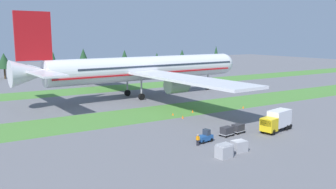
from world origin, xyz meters
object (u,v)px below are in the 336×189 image
Objects in this scene: uld_container_2 at (239,146)px; taxiway_marker_3 at (193,111)px; taxiway_marker_1 at (243,107)px; cargo_dolly_second at (238,128)px; cargo_dolly_lead at (227,131)px; ground_crew_marshaller at (198,139)px; airliner at (141,68)px; taxiway_marker_2 at (173,114)px; uld_container_1 at (225,150)px; catering_truck at (276,120)px; taxiway_marker_0 at (183,117)px; uld_container_0 at (224,152)px; baggage_tug at (205,137)px.

taxiway_marker_3 is at bearing 68.77° from uld_container_2.
cargo_dolly_second is at bearing -135.78° from taxiway_marker_1.
cargo_dolly_lead is at bearing 90.00° from cargo_dolly_second.
ground_crew_marshaller is 30.64m from taxiway_marker_1.
airliner is 156.93× the size of taxiway_marker_2.
taxiway_marker_2 is at bearing 72.85° from uld_container_1.
catering_truck is 18.47m from taxiway_marker_0.
ground_crew_marshaller is 23.47m from taxiway_marker_3.
uld_container_0 reaches higher than cargo_dolly_lead.
cargo_dolly_second is 1.19× the size of uld_container_0.
uld_container_2 is (-9.32, -47.99, -6.94)m from airliner.
taxiway_marker_1 is (25.62, 23.30, -0.53)m from uld_container_0.
catering_truck is 3.64× the size of uld_container_1.
uld_container_1 is 3.17× the size of taxiway_marker_0.
uld_container_1 is at bearing -116.85° from taxiway_marker_3.
baggage_tug is 1.38× the size of uld_container_2.
uld_container_0 reaches higher than taxiway_marker_1.
cargo_dolly_lead is 0.33× the size of catering_truck.
catering_truck reaches higher than uld_container_1.
taxiway_marker_1 is (25.24, 23.02, -0.58)m from uld_container_1.
taxiway_marker_1 is (12.70, -25.58, -7.41)m from airliner.
baggage_tug is 21.56m from taxiway_marker_3.
taxiway_marker_1 reaches higher than taxiway_marker_2.
uld_container_2 is at bearing -111.23° from taxiway_marker_3.
cargo_dolly_lead is at bearing -108.45° from taxiway_marker_3.
cargo_dolly_lead is at bearing 65.35° from catering_truck.
baggage_tug is 19.43m from taxiway_marker_2.
airliner is at bearing -7.12° from catering_truck.
taxiway_marker_1 is (23.31, 16.17, -0.51)m from baggage_tug.
cargo_dolly_second is at bearing -83.59° from taxiway_marker_2.
taxiway_marker_1 is at bearing 3.79° from taxiway_marker_0.
taxiway_marker_0 reaches higher than taxiway_marker_2.
taxiway_marker_0 is at bearing 77.53° from uld_container_2.
baggage_tug is 1.38× the size of uld_container_1.
taxiway_marker_2 is at bearing 109.78° from ground_crew_marshaller.
baggage_tug reaches higher than ground_crew_marshaller.
baggage_tug is (-10.61, -41.75, -6.91)m from airliner.
ground_crew_marshaller is 6.20m from uld_container_0.
taxiway_marker_0 is (1.02, 14.31, -0.60)m from cargo_dolly_lead.
catering_truck is (14.33, -1.38, 1.14)m from baggage_tug.
taxiway_marker_3 is (3.09, 17.45, -0.59)m from cargo_dolly_second.
uld_container_2 is at bearing -15.25° from ground_crew_marshaller.
cargo_dolly_lead is at bearing 47.59° from uld_container_1.
cargo_dolly_second is at bearing -100.04° from taxiway_marker_3.
cargo_dolly_second is (-2.77, -40.63, -6.80)m from airliner.
airliner reaches higher than cargo_dolly_second.
ground_crew_marshaller is 21.04m from taxiway_marker_2.
cargo_dolly_lead is (4.97, 0.71, 0.10)m from baggage_tug.
uld_container_0 is at bearing -49.93° from ground_crew_marshaller.
airliner is 50.66m from uld_container_1.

